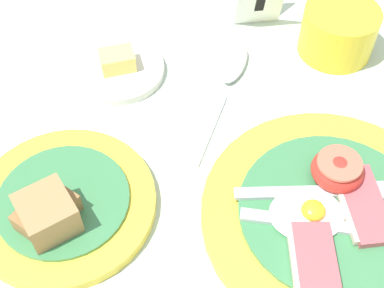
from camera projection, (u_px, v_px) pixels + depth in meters
The scene contains 6 objects.
ground_plane at pixel (258, 241), 0.51m from camera, with size 3.00×3.00×0.00m, color #B7CCB7.
breakfast_plate at pixel (332, 212), 0.52m from camera, with size 0.26×0.26×0.04m.
bread_plate at pixel (61, 205), 0.52m from camera, with size 0.18×0.18×0.05m.
sugar_cup at pixel (339, 30), 0.65m from camera, with size 0.09×0.09×0.06m.
butter_dish at pixel (119, 68), 0.64m from camera, with size 0.11×0.11×0.03m.
teaspoon_by_saucer at pixel (228, 79), 0.64m from camera, with size 0.09×0.18×0.01m.
Camera 1 is at (-0.08, -0.24, 0.46)m, focal length 50.00 mm.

